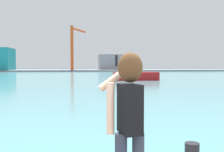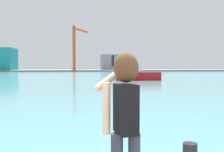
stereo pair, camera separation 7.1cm
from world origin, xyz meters
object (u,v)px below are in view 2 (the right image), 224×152
at_px(warehouse_right, 116,62).
at_px(person_photographer, 125,112).
at_px(port_crane, 76,43).
at_px(boat_moored, 136,74).

bearing_deg(warehouse_right, person_photographer, -97.16).
bearing_deg(person_photographer, port_crane, -8.86).
relative_size(warehouse_right, port_crane, 0.74).
height_order(boat_moored, port_crane, port_crane).
height_order(person_photographer, port_crane, port_crane).
bearing_deg(person_photographer, warehouse_right, -17.62).
distance_m(boat_moored, port_crane, 54.46).
relative_size(boat_moored, warehouse_right, 0.60).
xyz_separation_m(boat_moored, port_crane, (-9.77, 52.86, 8.71)).
xyz_separation_m(person_photographer, boat_moored, (7.33, 34.93, -0.87)).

